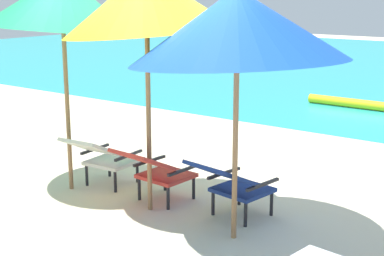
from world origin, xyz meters
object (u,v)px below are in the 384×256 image
object	(u,v)px
swim_buoy	(347,102)
beach_umbrella_center	(147,2)
beach_umbrella_left	(62,3)
beach_umbrella_right	(237,26)
lounge_chair_right	(232,182)
lounge_chair_center	(155,169)
lounge_chair_left	(102,155)

from	to	relation	value
swim_buoy	beach_umbrella_center	world-z (taller)	beach_umbrella_center
beach_umbrella_left	beach_umbrella_right	world-z (taller)	beach_umbrella_left
swim_buoy	lounge_chair_right	size ratio (longest dim) A/B	1.70
beach_umbrella_left	beach_umbrella_center	world-z (taller)	beach_umbrella_center
lounge_chair_right	beach_umbrella_center	distance (m)	1.99
swim_buoy	beach_umbrella_right	world-z (taller)	beach_umbrella_right
lounge_chair_center	beach_umbrella_left	size ratio (longest dim) A/B	0.36
lounge_chair_center	beach_umbrella_center	xyz separation A→B (m)	(0.06, -0.17, 1.78)
beach_umbrella_right	swim_buoy	bearing A→B (deg)	103.21
lounge_chair_left	beach_umbrella_right	distance (m)	2.58
lounge_chair_left	beach_umbrella_center	bearing A→B (deg)	-11.93
beach_umbrella_left	beach_umbrella_center	bearing A→B (deg)	2.42
lounge_chair_center	beach_umbrella_center	size ratio (longest dim) A/B	0.36
lounge_chair_right	lounge_chair_left	bearing A→B (deg)	-177.22
lounge_chair_right	beach_umbrella_left	xyz separation A→B (m)	(-2.04, -0.33, 1.75)
lounge_chair_right	beach_umbrella_right	bearing A→B (deg)	-53.98
lounge_chair_right	swim_buoy	bearing A→B (deg)	101.69
swim_buoy	lounge_chair_left	distance (m)	6.40
lounge_chair_left	lounge_chair_right	distance (m)	1.75
lounge_chair_center	lounge_chair_left	bearing A→B (deg)	178.40
beach_umbrella_center	lounge_chair_left	bearing A→B (deg)	168.07
lounge_chair_left	lounge_chair_right	world-z (taller)	same
swim_buoy	lounge_chair_left	size ratio (longest dim) A/B	1.75
beach_umbrella_right	lounge_chair_left	bearing A→B (deg)	172.35
lounge_chair_center	beach_umbrella_left	bearing A→B (deg)	-169.08
lounge_chair_center	beach_umbrella_right	distance (m)	1.99
lounge_chair_center	beach_umbrella_center	bearing A→B (deg)	-69.78
lounge_chair_left	lounge_chair_right	size ratio (longest dim) A/B	0.97
lounge_chair_right	lounge_chair_center	bearing A→B (deg)	-173.23
swim_buoy	beach_umbrella_left	bearing A→B (deg)	-96.35
swim_buoy	beach_umbrella_right	xyz separation A→B (m)	(1.56, -6.65, 1.89)
lounge_chair_left	beach_umbrella_right	size ratio (longest dim) A/B	0.38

